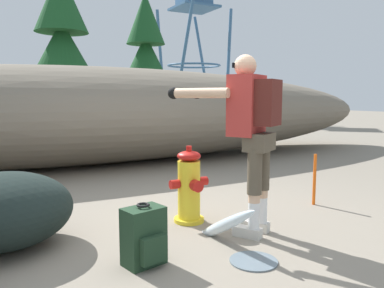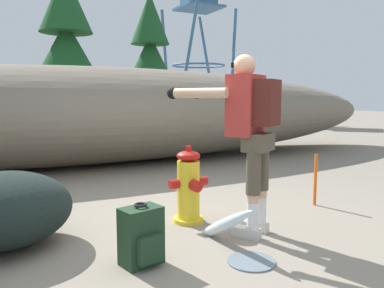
% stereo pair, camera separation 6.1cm
% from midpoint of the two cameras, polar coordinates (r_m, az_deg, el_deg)
% --- Properties ---
extents(ground_plane, '(56.00, 56.00, 0.04)m').
position_cam_midpoint_polar(ground_plane, '(3.81, 0.96, -12.58)').
color(ground_plane, gray).
extents(dirt_embankment, '(13.65, 3.20, 1.83)m').
position_cam_midpoint_polar(dirt_embankment, '(7.53, -14.05, 4.21)').
color(dirt_embankment, '#756B5B').
rests_on(dirt_embankment, ground_plane).
extents(fire_hydrant, '(0.41, 0.36, 0.77)m').
position_cam_midpoint_polar(fire_hydrant, '(3.86, -0.05, -6.47)').
color(fire_hydrant, yellow).
rests_on(fire_hydrant, ground_plane).
extents(hydrant_water_jet, '(0.37, 1.13, 0.61)m').
position_cam_midpoint_polar(hydrant_water_jet, '(3.36, 5.33, -12.73)').
color(hydrant_water_jet, silver).
rests_on(hydrant_water_jet, ground_plane).
extents(utility_worker, '(0.84, 1.03, 1.63)m').
position_cam_midpoint_polar(utility_worker, '(3.48, 8.77, 3.24)').
color(utility_worker, beige).
rests_on(utility_worker, ground_plane).
extents(spare_backpack, '(0.34, 0.33, 0.47)m').
position_cam_midpoint_polar(spare_backpack, '(2.97, -6.93, -13.54)').
color(spare_backpack, '#1E3823').
rests_on(spare_backpack, ground_plane).
extents(boulder_mid, '(1.20, 1.11, 0.64)m').
position_cam_midpoint_polar(boulder_mid, '(3.61, -25.89, -8.78)').
color(boulder_mid, black).
rests_on(boulder_mid, ground_plane).
extents(pine_tree_left, '(2.44, 2.44, 5.05)m').
position_cam_midpoint_polar(pine_tree_left, '(12.53, -18.05, 14.03)').
color(pine_tree_left, '#47331E').
rests_on(pine_tree_left, ground_plane).
extents(pine_tree_center, '(2.42, 2.42, 5.45)m').
position_cam_midpoint_polar(pine_tree_center, '(16.15, -6.14, 13.31)').
color(pine_tree_center, '#47331E').
rests_on(pine_tree_center, ground_plane).
extents(survey_stake, '(0.04, 0.04, 0.60)m').
position_cam_midpoint_polar(survey_stake, '(4.69, 18.27, -5.10)').
color(survey_stake, '#E55914').
rests_on(survey_stake, ground_plane).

